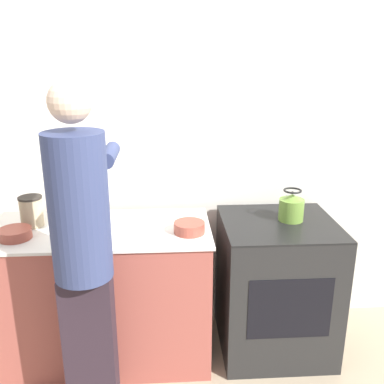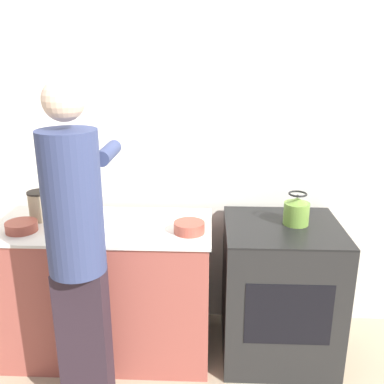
% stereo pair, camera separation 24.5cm
% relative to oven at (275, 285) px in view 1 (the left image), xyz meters
% --- Properties ---
extents(ground_plane, '(12.00, 12.00, 0.00)m').
position_rel_oven_xyz_m(ground_plane, '(-0.71, -0.33, -0.45)').
color(ground_plane, tan).
extents(wall_back, '(8.00, 0.05, 2.60)m').
position_rel_oven_xyz_m(wall_back, '(-0.71, 0.40, 0.85)').
color(wall_back, silver).
rests_on(wall_back, ground_plane).
extents(counter, '(1.35, 0.64, 0.90)m').
position_rel_oven_xyz_m(counter, '(-1.12, -0.03, -0.00)').
color(counter, '#9E4C42').
rests_on(counter, ground_plane).
extents(oven, '(0.71, 0.67, 0.90)m').
position_rel_oven_xyz_m(oven, '(0.00, 0.00, 0.00)').
color(oven, black).
rests_on(oven, ground_plane).
extents(person, '(0.32, 0.57, 1.80)m').
position_rel_oven_xyz_m(person, '(-1.12, -0.53, 0.55)').
color(person, '#2B1F29').
rests_on(person, ground_plane).
extents(cutting_board, '(0.29, 0.18, 0.02)m').
position_rel_oven_xyz_m(cutting_board, '(-1.16, -0.01, 0.46)').
color(cutting_board, silver).
rests_on(cutting_board, counter).
extents(knife, '(0.22, 0.11, 0.01)m').
position_rel_oven_xyz_m(knife, '(-1.15, -0.00, 0.47)').
color(knife, silver).
rests_on(knife, cutting_board).
extents(kettle, '(0.16, 0.16, 0.20)m').
position_rel_oven_xyz_m(kettle, '(0.08, 0.03, 0.53)').
color(kettle, olive).
rests_on(kettle, oven).
extents(bowl_prep, '(0.18, 0.18, 0.06)m').
position_rel_oven_xyz_m(bowl_prep, '(-0.57, -0.13, 0.48)').
color(bowl_prep, '#9E4738').
rests_on(bowl_prep, counter).
extents(bowl_mixing, '(0.19, 0.19, 0.06)m').
position_rel_oven_xyz_m(bowl_mixing, '(-1.57, -0.15, 0.48)').
color(bowl_mixing, '#9E4738').
rests_on(bowl_mixing, counter).
extents(canister_jar, '(0.14, 0.14, 0.19)m').
position_rel_oven_xyz_m(canister_jar, '(-1.53, 0.04, 0.54)').
color(canister_jar, tan).
rests_on(canister_jar, counter).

